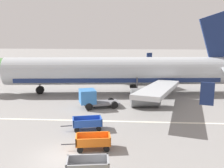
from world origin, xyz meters
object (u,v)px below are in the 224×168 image
(baggage_cart_far_end, at_px, (87,123))
(service_truck_beside_carts, at_px, (92,98))
(airplane, at_px, (125,72))
(baggage_cart_third_in_row, at_px, (88,167))
(baggage_cart_fourth_in_row, at_px, (93,141))

(baggage_cart_far_end, distance_m, service_truck_beside_carts, 6.77)
(airplane, height_order, service_truck_beside_carts, airplane)
(baggage_cart_far_end, relative_size, service_truck_beside_carts, 0.76)
(baggage_cart_far_end, xyz_separation_m, service_truck_beside_carts, (-0.53, 6.73, 0.50))
(baggage_cart_third_in_row, xyz_separation_m, baggage_cart_fourth_in_row, (-0.20, 3.72, 0.00))
(airplane, distance_m, baggage_cart_fourth_in_row, 18.14)
(airplane, xyz_separation_m, baggage_cart_far_end, (-2.93, -14.02, -2.45))
(airplane, bearing_deg, baggage_cart_fourth_in_row, -95.99)
(baggage_cart_third_in_row, relative_size, baggage_cart_far_end, 1.00)
(baggage_cart_third_in_row, xyz_separation_m, baggage_cart_far_end, (-1.25, 7.58, 0.00))
(baggage_cart_far_end, bearing_deg, baggage_cart_fourth_in_row, -74.83)
(baggage_cart_third_in_row, height_order, baggage_cart_far_end, same)
(baggage_cart_fourth_in_row, bearing_deg, airplane, 84.01)
(airplane, relative_size, baggage_cart_far_end, 10.39)
(baggage_cart_third_in_row, bearing_deg, service_truck_beside_carts, 97.09)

